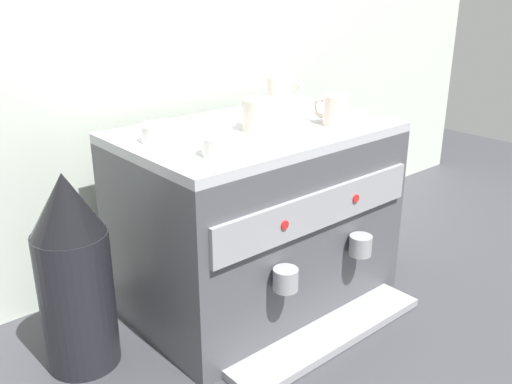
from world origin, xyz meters
TOP-DOWN VIEW (x-y plane):
  - ground_plane at (0.00, 0.00)m, footprint 4.00×4.00m
  - tiled_backsplash_wall at (0.00, 0.33)m, footprint 2.80×0.03m
  - espresso_machine at (0.00, -0.00)m, footprint 0.67×0.54m
  - ceramic_cup_0 at (0.21, 0.14)m, footprint 0.11×0.07m
  - ceramic_cup_1 at (0.17, -0.10)m, footprint 0.06×0.10m
  - ceramic_cup_2 at (-0.02, -0.03)m, footprint 0.08×0.12m
  - ceramic_bowl_0 at (-0.24, 0.04)m, footprint 0.10×0.10m
  - ceramic_bowl_1 at (0.18, 0.05)m, footprint 0.10×0.10m
  - ceramic_bowl_2 at (-0.20, -0.13)m, footprint 0.09×0.09m
  - coffee_grinder at (-0.48, 0.04)m, footprint 0.16×0.16m
  - milk_pitcher at (0.46, -0.00)m, footprint 0.10×0.10m

SIDE VIEW (x-z plane):
  - ground_plane at x=0.00m, z-range 0.00..0.00m
  - milk_pitcher at x=0.46m, z-range 0.00..0.14m
  - coffee_grinder at x=-0.48m, z-range 0.00..0.45m
  - espresso_machine at x=0.00m, z-range 0.00..0.47m
  - tiled_backsplash_wall at x=0.00m, z-range 0.00..0.94m
  - ceramic_bowl_1 at x=0.18m, z-range 0.47..0.51m
  - ceramic_bowl_0 at x=-0.24m, z-range 0.47..0.51m
  - ceramic_bowl_2 at x=-0.20m, z-range 0.47..0.51m
  - ceramic_cup_1 at x=0.17m, z-range 0.47..0.55m
  - ceramic_cup_2 at x=-0.02m, z-range 0.47..0.55m
  - ceramic_cup_0 at x=0.21m, z-range 0.47..0.56m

